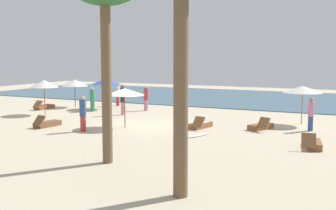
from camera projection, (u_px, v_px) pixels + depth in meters
name	position (u px, v px, depth m)	size (l,w,h in m)	color
ground_plane	(139.00, 126.00, 22.58)	(60.00, 60.00, 0.00)	beige
ocean_water	(232.00, 97.00, 37.76)	(48.00, 16.00, 0.06)	#3D6075
umbrella_0	(44.00, 84.00, 26.79)	(1.85, 1.85, 2.26)	brown
umbrella_1	(303.00, 89.00, 22.91)	(2.15, 2.15, 2.16)	olive
umbrella_2	(106.00, 82.00, 29.71)	(2.20, 2.20, 2.17)	olive
umbrella_3	(125.00, 92.00, 21.95)	(2.11, 2.11, 2.10)	brown
umbrella_4	(75.00, 83.00, 30.78)	(1.97, 1.97, 2.06)	brown
lounger_0	(44.00, 107.00, 29.67)	(0.66, 1.73, 0.67)	brown
lounger_1	(200.00, 125.00, 21.93)	(0.95, 1.77, 0.70)	brown
lounger_2	(313.00, 144.00, 17.20)	(0.86, 1.75, 0.71)	brown
lounger_3	(261.00, 126.00, 21.50)	(1.21, 1.74, 0.73)	brown
lounger_4	(47.00, 124.00, 22.35)	(0.75, 1.74, 0.69)	brown
person_0	(118.00, 94.00, 31.56)	(0.38, 0.38, 1.73)	#BF3338
person_1	(146.00, 98.00, 28.79)	(0.40, 0.40, 1.74)	#D17299
person_2	(92.00, 99.00, 28.39)	(0.45, 0.45, 1.67)	#338C59
person_3	(123.00, 99.00, 26.69)	(0.40, 0.40, 1.97)	#D17299
person_4	(83.00, 113.00, 20.89)	(0.46, 0.46, 1.82)	#BF3338
person_5	(311.00, 114.00, 21.04)	(0.32, 0.32, 1.72)	#2D4C8C
surfboard	(196.00, 135.00, 19.82)	(1.12, 1.88, 0.07)	silver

